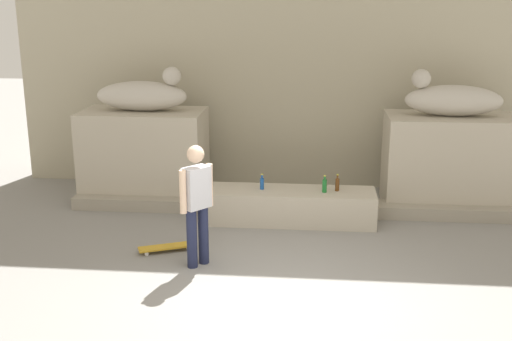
# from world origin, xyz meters

# --- Properties ---
(ground_plane) EXTENTS (40.00, 40.00, 0.00)m
(ground_plane) POSITION_xyz_m (0.00, 0.00, 0.00)
(ground_plane) COLOR gray
(facade_wall) EXTENTS (10.53, 0.60, 5.86)m
(facade_wall) POSITION_xyz_m (0.00, 5.17, 2.93)
(facade_wall) COLOR #AEA68B
(facade_wall) RESTS_ON ground_plane
(pedestal_left) EXTENTS (2.16, 1.18, 1.59)m
(pedestal_left) POSITION_xyz_m (-2.66, 3.87, 0.79)
(pedestal_left) COLOR #B7AD99
(pedestal_left) RESTS_ON ground_plane
(pedestal_right) EXTENTS (2.16, 1.18, 1.59)m
(pedestal_right) POSITION_xyz_m (2.66, 3.87, 0.79)
(pedestal_right) COLOR #B7AD99
(pedestal_right) RESTS_ON ground_plane
(statue_reclining_left) EXTENTS (1.61, 0.58, 0.78)m
(statue_reclining_left) POSITION_xyz_m (-2.62, 3.87, 1.87)
(statue_reclining_left) COLOR beige
(statue_reclining_left) RESTS_ON pedestal_left
(statue_reclining_right) EXTENTS (1.63, 0.64, 0.78)m
(statue_reclining_right) POSITION_xyz_m (2.62, 3.87, 1.87)
(statue_reclining_right) COLOR beige
(statue_reclining_right) RESTS_ON pedestal_right
(ledge_block) EXTENTS (2.72, 0.75, 0.53)m
(ledge_block) POSITION_xyz_m (0.00, 2.81, 0.27)
(ledge_block) COLOR #B7AD99
(ledge_block) RESTS_ON ground_plane
(skater) EXTENTS (0.39, 0.43, 1.67)m
(skater) POSITION_xyz_m (-1.17, 0.98, 0.92)
(skater) COLOR #1E233F
(skater) RESTS_ON ground_plane
(skateboard) EXTENTS (0.81, 0.50, 0.08)m
(skateboard) POSITION_xyz_m (-1.71, 1.41, 0.06)
(skateboard) COLOR gold
(skateboard) RESTS_ON ground_plane
(bottle_blue) EXTENTS (0.06, 0.06, 0.25)m
(bottle_blue) POSITION_xyz_m (-0.46, 2.82, 0.63)
(bottle_blue) COLOR #194C99
(bottle_blue) RESTS_ON ledge_block
(bottle_brown) EXTENTS (0.07, 0.07, 0.27)m
(bottle_brown) POSITION_xyz_m (0.74, 2.85, 0.64)
(bottle_brown) COLOR #593314
(bottle_brown) RESTS_ON ledge_block
(bottle_green) EXTENTS (0.07, 0.07, 0.28)m
(bottle_green) POSITION_xyz_m (0.54, 2.76, 0.64)
(bottle_green) COLOR #1E722D
(bottle_green) RESTS_ON ledge_block
(stair_step) EXTENTS (7.47, 0.50, 0.21)m
(stair_step) POSITION_xyz_m (0.00, 3.26, 0.11)
(stair_step) COLOR gray
(stair_step) RESTS_ON ground_plane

